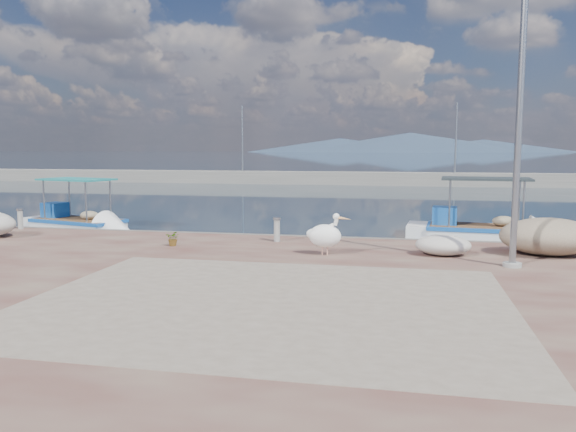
{
  "coord_description": "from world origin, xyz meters",
  "views": [
    {
      "loc": [
        3.46,
        -12.97,
        3.35
      ],
      "look_at": [
        0.0,
        3.8,
        1.3
      ],
      "focal_mm": 35.0,
      "sensor_mm": 36.0,
      "label": 1
    }
  ],
  "objects_px": {
    "boat_right": "(482,235)",
    "lamp_post": "(518,130)",
    "boat_left": "(78,226)",
    "pelican": "(326,235)",
    "bollard_near": "(277,228)"
  },
  "relations": [
    {
      "from": "boat_left",
      "to": "lamp_post",
      "type": "distance_m",
      "value": 17.26
    },
    {
      "from": "boat_right",
      "to": "pelican",
      "type": "height_order",
      "value": "boat_right"
    },
    {
      "from": "lamp_post",
      "to": "bollard_near",
      "type": "xyz_separation_m",
      "value": [
        -6.44,
        2.48,
        -2.89
      ]
    },
    {
      "from": "pelican",
      "to": "bollard_near",
      "type": "distance_m",
      "value": 2.61
    },
    {
      "from": "boat_right",
      "to": "lamp_post",
      "type": "height_order",
      "value": "lamp_post"
    },
    {
      "from": "boat_right",
      "to": "lamp_post",
      "type": "bearing_deg",
      "value": -87.0
    },
    {
      "from": "pelican",
      "to": "lamp_post",
      "type": "xyz_separation_m",
      "value": [
        4.67,
        -0.57,
        2.76
      ]
    },
    {
      "from": "boat_left",
      "to": "lamp_post",
      "type": "xyz_separation_m",
      "value": [
        15.67,
        -6.26,
        3.6
      ]
    },
    {
      "from": "boat_left",
      "to": "pelican",
      "type": "bearing_deg",
      "value": -12.67
    },
    {
      "from": "boat_right",
      "to": "pelican",
      "type": "bearing_deg",
      "value": -121.78
    },
    {
      "from": "bollard_near",
      "to": "pelican",
      "type": "bearing_deg",
      "value": -46.97
    },
    {
      "from": "boat_left",
      "to": "pelican",
      "type": "relative_size",
      "value": 4.56
    },
    {
      "from": "lamp_post",
      "to": "bollard_near",
      "type": "bearing_deg",
      "value": 158.99
    },
    {
      "from": "pelican",
      "to": "boat_left",
      "type": "bearing_deg",
      "value": 163.08
    },
    {
      "from": "pelican",
      "to": "bollard_near",
      "type": "bearing_deg",
      "value": 143.44
    }
  ]
}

